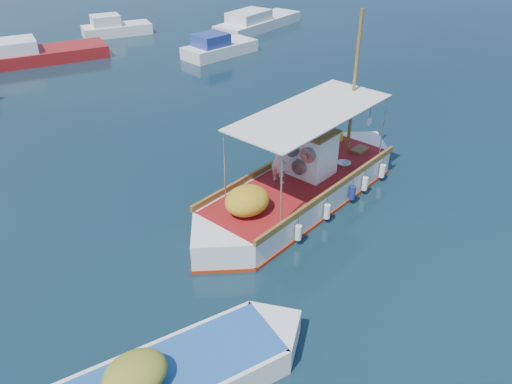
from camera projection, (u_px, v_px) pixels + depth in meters
ground at (288, 209)px, 18.27m from camera, size 160.00×160.00×0.00m
fishing_caique at (300, 189)px, 18.40m from camera, size 10.82×4.30×6.70m
dinghy at (173, 381)px, 11.50m from camera, size 6.98×2.65×1.72m
bg_boat_n at (25, 56)px, 33.21m from camera, size 10.25×4.63×1.80m
bg_boat_ne at (218, 48)px, 34.73m from camera, size 5.48×2.66×1.80m
bg_boat_e at (257, 23)px, 41.27m from camera, size 9.16×4.70×1.80m
bg_boat_far_n at (115, 29)px, 39.54m from camera, size 5.58×3.14×1.80m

